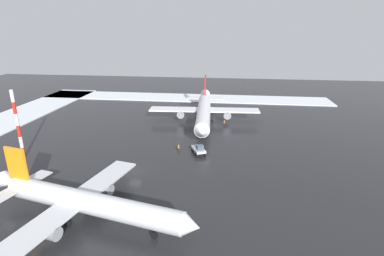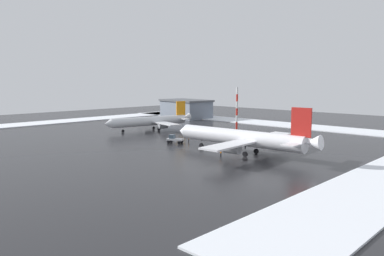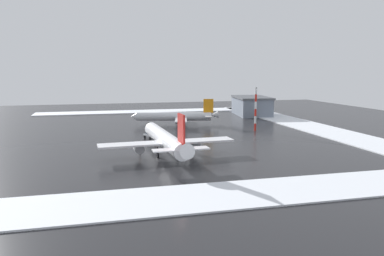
% 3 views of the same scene
% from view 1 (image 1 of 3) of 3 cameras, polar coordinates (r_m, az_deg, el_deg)
% --- Properties ---
extents(ground_plane, '(240.00, 240.00, 0.00)m').
position_cam_1_polar(ground_plane, '(61.86, -10.89, -8.25)').
color(ground_plane, '#232326').
extents(snow_bank_left, '(14.00, 116.00, 0.29)m').
position_cam_1_polar(snow_bank_left, '(123.74, -1.52, 5.80)').
color(snow_bank_left, white).
rests_on(snow_bank_left, ground_plane).
extents(airplane_far_rear, '(40.56, 33.64, 12.04)m').
position_cam_1_polar(airplane_far_rear, '(89.46, 2.28, 3.30)').
color(airplane_far_rear, white).
rests_on(airplane_far_rear, ground_plane).
extents(airplane_parked_starboard, '(28.44, 33.94, 10.17)m').
position_cam_1_polar(airplane_parked_starboard, '(47.64, -19.47, -13.17)').
color(airplane_parked_starboard, silver).
rests_on(airplane_parked_starboard, ground_plane).
extents(pushback_tug, '(5.10, 3.88, 2.50)m').
position_cam_1_polar(pushback_tug, '(68.28, 1.32, -4.06)').
color(pushback_tug, silver).
rests_on(pushback_tug, ground_plane).
extents(ground_crew_mid_apron, '(0.36, 0.36, 1.71)m').
position_cam_1_polar(ground_crew_mid_apron, '(88.47, 6.18, 0.99)').
color(ground_crew_mid_apron, black).
rests_on(ground_crew_mid_apron, ground_plane).
extents(ground_crew_by_nose_gear, '(0.36, 0.36, 1.71)m').
position_cam_1_polar(ground_crew_by_nose_gear, '(69.93, -2.57, -3.78)').
color(ground_crew_by_nose_gear, black).
rests_on(ground_crew_by_nose_gear, ground_plane).
extents(antenna_mast, '(0.70, 0.70, 15.42)m').
position_cam_1_polar(antenna_mast, '(74.07, -30.25, 0.44)').
color(antenna_mast, red).
rests_on(antenna_mast, ground_plane).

